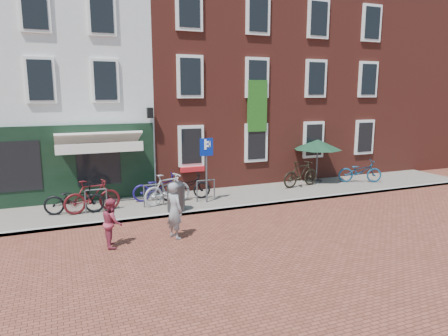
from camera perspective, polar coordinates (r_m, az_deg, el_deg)
name	(u,v)px	position (r m, az deg, el deg)	size (l,w,h in m)	color
ground	(204,213)	(14.33, -2.83, -6.37)	(80.00, 80.00, 0.00)	brown
sidewalk	(215,199)	(16.00, -1.24, -4.37)	(24.00, 3.00, 0.10)	slate
building_stucco	(44,85)	(19.95, -24.03, 10.61)	(8.00, 8.00, 9.00)	silver
building_brick_mid	(194,76)	(21.00, -4.21, 12.79)	(6.00, 8.00, 10.00)	maroon
building_brick_right	(296,78)	(23.57, 10.13, 12.41)	(6.00, 8.00, 10.00)	maroon
filler_right	(386,87)	(27.57, 21.79, 10.49)	(7.00, 8.00, 9.00)	maroon
litter_bin	(176,195)	(14.16, -6.77, -3.77)	(0.61, 0.61, 1.13)	#3A3A3C
parking_sign	(206,159)	(15.00, -2.48, 1.32)	(0.50, 0.07, 2.43)	#4C4C4F
parasol	(318,143)	(18.94, 13.05, 3.50)	(2.20, 2.20, 2.08)	#4C4C4F
woman	(174,210)	(11.80, -6.98, -5.95)	(0.60, 0.40, 1.66)	gray
boy	(112,223)	(11.57, -15.47, -7.40)	(0.66, 0.51, 1.35)	#9A3145
bicycle_0	(74,199)	(14.69, -20.32, -4.11)	(0.69, 1.97, 1.03)	black
bicycle_1	(92,196)	(14.64, -18.03, -3.79)	(0.54, 1.91, 1.15)	#511114
bicycle_2	(159,187)	(15.65, -9.18, -2.70)	(0.69, 1.97, 1.03)	navy
bicycle_3	(168,189)	(15.09, -7.94, -2.94)	(0.54, 1.91, 1.15)	#B5B6B8
bicycle_4	(185,186)	(15.66, -5.47, -2.60)	(0.69, 1.97, 1.03)	black
bicycle_5	(301,174)	(18.03, 10.76, -0.82)	(0.54, 1.91, 1.15)	black
bicycle_6	(360,171)	(19.64, 18.58, -0.43)	(0.69, 1.97, 1.03)	navy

